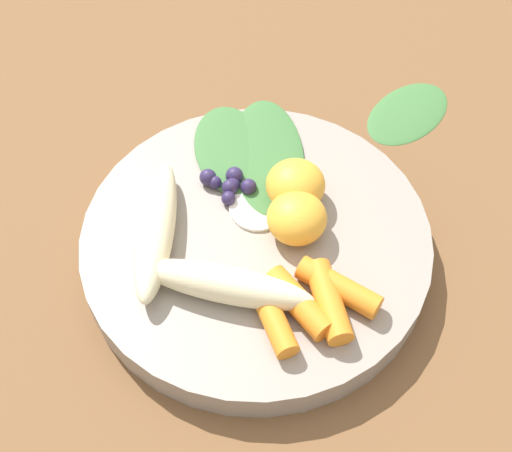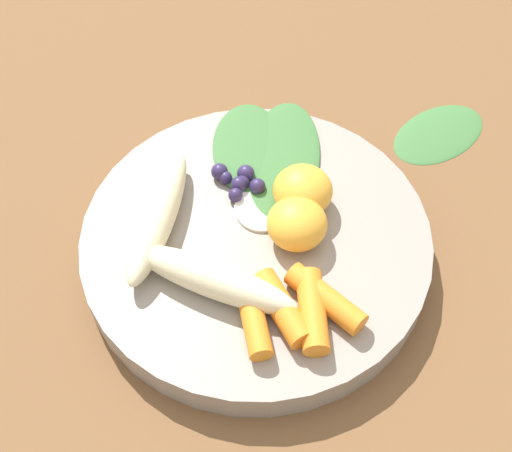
% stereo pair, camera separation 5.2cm
% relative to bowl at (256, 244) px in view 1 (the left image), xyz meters
% --- Properties ---
extents(ground_plane, '(2.40, 2.40, 0.00)m').
position_rel_bowl_xyz_m(ground_plane, '(0.00, 0.00, -0.01)').
color(ground_plane, brown).
extents(bowl, '(0.27, 0.27, 0.03)m').
position_rel_bowl_xyz_m(bowl, '(0.00, 0.00, 0.00)').
color(bowl, gray).
rests_on(bowl, ground_plane).
extents(banana_peeled_left, '(0.09, 0.13, 0.03)m').
position_rel_bowl_xyz_m(banana_peeled_left, '(0.05, 0.02, 0.03)').
color(banana_peeled_left, beige).
rests_on(banana_peeled_left, bowl).
extents(banana_peeled_right, '(0.12, 0.10, 0.03)m').
position_rel_bowl_xyz_m(banana_peeled_right, '(0.05, -0.05, 0.03)').
color(banana_peeled_right, beige).
rests_on(banana_peeled_right, bowl).
extents(orange_segment_near, '(0.05, 0.05, 0.04)m').
position_rel_bowl_xyz_m(orange_segment_near, '(-0.05, -0.00, 0.03)').
color(orange_segment_near, '#F4A833').
rests_on(orange_segment_near, bowl).
extents(orange_segment_far, '(0.05, 0.05, 0.03)m').
position_rel_bowl_xyz_m(orange_segment_far, '(-0.02, 0.02, 0.03)').
color(orange_segment_far, '#F4A833').
rests_on(orange_segment_far, bowl).
extents(carrot_front, '(0.04, 0.05, 0.02)m').
position_rel_bowl_xyz_m(carrot_front, '(0.05, 0.06, 0.02)').
color(carrot_front, orange).
rests_on(carrot_front, bowl).
extents(carrot_mid_left, '(0.03, 0.06, 0.02)m').
position_rel_bowl_xyz_m(carrot_mid_left, '(0.03, 0.07, 0.02)').
color(carrot_mid_left, orange).
rests_on(carrot_mid_left, bowl).
extents(carrot_mid_right, '(0.05, 0.06, 0.02)m').
position_rel_bowl_xyz_m(carrot_mid_right, '(0.01, 0.08, 0.02)').
color(carrot_mid_right, orange).
rests_on(carrot_mid_right, bowl).
extents(carrot_rear, '(0.03, 0.07, 0.02)m').
position_rel_bowl_xyz_m(carrot_rear, '(-0.00, 0.08, 0.02)').
color(carrot_rear, orange).
rests_on(carrot_rear, bowl).
extents(blueberry_pile, '(0.03, 0.04, 0.01)m').
position_rel_bowl_xyz_m(blueberry_pile, '(-0.02, -0.05, 0.02)').
color(blueberry_pile, '#2D234C').
rests_on(blueberry_pile, bowl).
extents(coconut_shred_patch, '(0.05, 0.05, 0.00)m').
position_rel_bowl_xyz_m(coconut_shred_patch, '(-0.02, -0.02, 0.02)').
color(coconut_shred_patch, white).
rests_on(coconut_shred_patch, bowl).
extents(kale_leaf_left, '(0.14, 0.14, 0.01)m').
position_rel_bowl_xyz_m(kale_leaf_left, '(-0.06, -0.05, 0.02)').
color(kale_leaf_left, '#3D7038').
rests_on(kale_leaf_left, bowl).
extents(kale_leaf_right, '(0.11, 0.12, 0.01)m').
position_rel_bowl_xyz_m(kale_leaf_right, '(-0.05, -0.07, 0.02)').
color(kale_leaf_right, '#3D7038').
rests_on(kale_leaf_right, bowl).
extents(kale_leaf_stray, '(0.10, 0.06, 0.01)m').
position_rel_bowl_xyz_m(kale_leaf_stray, '(-0.21, 0.00, -0.01)').
color(kale_leaf_stray, '#3D7038').
rests_on(kale_leaf_stray, ground_plane).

